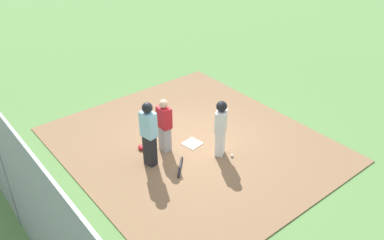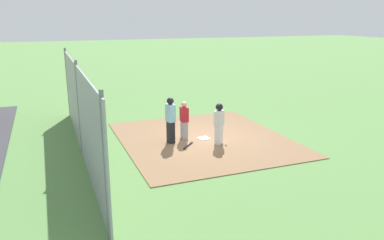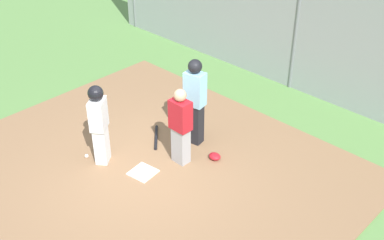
{
  "view_description": "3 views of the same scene",
  "coord_description": "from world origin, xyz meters",
  "px_view_note": "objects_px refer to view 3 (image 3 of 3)",
  "views": [
    {
      "loc": [
        7.15,
        -5.79,
        6.43
      ],
      "look_at": [
        0.14,
        -0.12,
        0.91
      ],
      "focal_mm": 37.8,
      "sensor_mm": 36.0,
      "label": 1
    },
    {
      "loc": [
        13.29,
        -5.73,
        4.74
      ],
      "look_at": [
        -0.06,
        -0.49,
        0.83
      ],
      "focal_mm": 35.41,
      "sensor_mm": 36.0,
      "label": 2
    },
    {
      "loc": [
        -5.51,
        4.43,
        5.58
      ],
      "look_at": [
        -0.17,
        -1.12,
        0.74
      ],
      "focal_mm": 45.53,
      "sensor_mm": 36.0,
      "label": 3
    }
  ],
  "objects_px": {
    "umpire": "(195,100)",
    "catcher_mask": "(215,156)",
    "runner": "(99,120)",
    "baseball": "(87,156)",
    "catcher": "(181,126)",
    "baseball_bat": "(156,137)",
    "home_plate": "(143,172)"
  },
  "relations": [
    {
      "from": "runner",
      "to": "baseball",
      "type": "xyz_separation_m",
      "value": [
        0.31,
        0.17,
        -0.87
      ]
    },
    {
      "from": "home_plate",
      "to": "runner",
      "type": "bearing_deg",
      "value": 18.16
    },
    {
      "from": "umpire",
      "to": "baseball",
      "type": "distance_m",
      "value": 2.33
    },
    {
      "from": "catcher",
      "to": "baseball",
      "type": "height_order",
      "value": "catcher"
    },
    {
      "from": "runner",
      "to": "baseball_bat",
      "type": "height_order",
      "value": "runner"
    },
    {
      "from": "catcher_mask",
      "to": "baseball",
      "type": "bearing_deg",
      "value": 42.84
    },
    {
      "from": "home_plate",
      "to": "catcher",
      "type": "distance_m",
      "value": 1.1
    },
    {
      "from": "home_plate",
      "to": "umpire",
      "type": "relative_size",
      "value": 0.25
    },
    {
      "from": "catcher_mask",
      "to": "baseball",
      "type": "distance_m",
      "value": 2.44
    },
    {
      "from": "catcher",
      "to": "umpire",
      "type": "distance_m",
      "value": 0.72
    },
    {
      "from": "home_plate",
      "to": "runner",
      "type": "height_order",
      "value": "runner"
    },
    {
      "from": "runner",
      "to": "baseball_bat",
      "type": "relative_size",
      "value": 1.96
    },
    {
      "from": "umpire",
      "to": "baseball",
      "type": "relative_size",
      "value": 24.21
    },
    {
      "from": "umpire",
      "to": "baseball_bat",
      "type": "relative_size",
      "value": 2.2
    },
    {
      "from": "umpire",
      "to": "baseball_bat",
      "type": "height_order",
      "value": "umpire"
    },
    {
      "from": "home_plate",
      "to": "umpire",
      "type": "bearing_deg",
      "value": -89.14
    },
    {
      "from": "home_plate",
      "to": "baseball_bat",
      "type": "bearing_deg",
      "value": -54.9
    },
    {
      "from": "home_plate",
      "to": "runner",
      "type": "relative_size",
      "value": 0.28
    },
    {
      "from": "catcher_mask",
      "to": "baseball_bat",
      "type": "bearing_deg",
      "value": 13.15
    },
    {
      "from": "umpire",
      "to": "home_plate",
      "type": "bearing_deg",
      "value": -9.67
    },
    {
      "from": "home_plate",
      "to": "baseball",
      "type": "bearing_deg",
      "value": 21.13
    },
    {
      "from": "home_plate",
      "to": "baseball",
      "type": "height_order",
      "value": "baseball"
    },
    {
      "from": "umpire",
      "to": "baseball_bat",
      "type": "distance_m",
      "value": 1.21
    },
    {
      "from": "umpire",
      "to": "runner",
      "type": "xyz_separation_m",
      "value": [
        0.8,
        1.67,
        -0.05
      ]
    },
    {
      "from": "runner",
      "to": "baseball",
      "type": "relative_size",
      "value": 21.56
    },
    {
      "from": "umpire",
      "to": "baseball",
      "type": "bearing_deg",
      "value": -41.68
    },
    {
      "from": "umpire",
      "to": "catcher_mask",
      "type": "distance_m",
      "value": 1.13
    },
    {
      "from": "umpire",
      "to": "baseball",
      "type": "xyz_separation_m",
      "value": [
        1.11,
        1.83,
        -0.91
      ]
    },
    {
      "from": "catcher",
      "to": "runner",
      "type": "relative_size",
      "value": 0.96
    },
    {
      "from": "umpire",
      "to": "baseball_bat",
      "type": "xyz_separation_m",
      "value": [
        0.63,
        0.48,
        -0.92
      ]
    },
    {
      "from": "catcher",
      "to": "baseball_bat",
      "type": "relative_size",
      "value": 1.89
    },
    {
      "from": "runner",
      "to": "baseball_bat",
      "type": "xyz_separation_m",
      "value": [
        -0.17,
        -1.19,
        -0.87
      ]
    }
  ]
}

